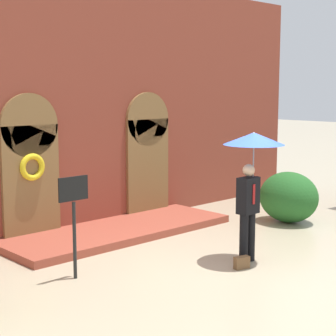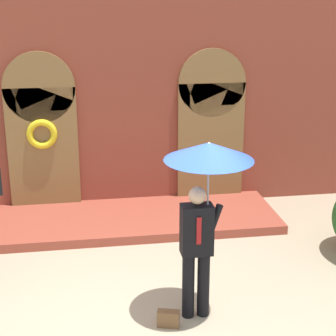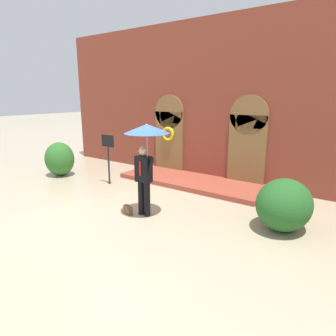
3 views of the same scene
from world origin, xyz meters
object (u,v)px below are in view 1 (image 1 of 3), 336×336
at_px(handbag, 242,263).
at_px(sign_post, 74,210).
at_px(person_with_umbrella, 252,157).
at_px(shrub_right, 289,197).

distance_m(handbag, sign_post, 3.07).
bearing_deg(person_with_umbrella, handbag, -157.94).
distance_m(person_with_umbrella, sign_post, 3.30).
relative_size(sign_post, shrub_right, 1.20).
xyz_separation_m(person_with_umbrella, handbag, (-0.49, -0.20, -1.80)).
bearing_deg(shrub_right, handbag, -157.53).
bearing_deg(person_with_umbrella, shrub_right, 22.53).
xyz_separation_m(sign_post, shrub_right, (5.93, -0.14, -0.56)).
height_order(person_with_umbrella, shrub_right, person_with_umbrella).
bearing_deg(handbag, shrub_right, 38.05).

